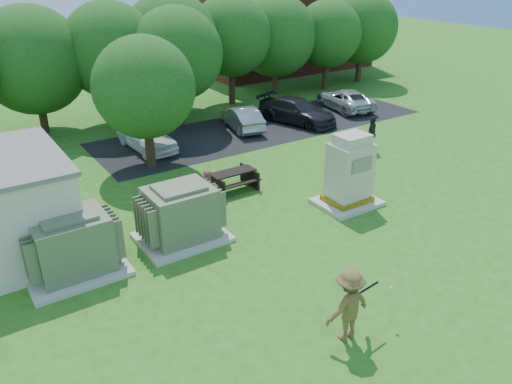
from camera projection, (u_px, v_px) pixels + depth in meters
ground at (326, 274)px, 15.69m from camera, size 120.00×120.00×0.00m
brick_building at (281, 21)px, 43.32m from camera, size 15.00×8.00×8.00m
parking_strip at (265, 127)px, 29.35m from camera, size 20.00×6.00×0.01m
transformer_left at (72, 246)px, 15.39m from camera, size 3.00×2.40×2.07m
transformer_right at (181, 215)px, 17.25m from camera, size 3.00×2.40×2.07m
generator_cabinet at (349, 175)px, 19.62m from camera, size 2.42×1.98×2.95m
picnic_table at (233, 178)px, 21.22m from camera, size 1.95×1.46×0.83m
batter at (348, 305)px, 12.66m from camera, size 1.33×0.77×2.06m
person_by_generator at (354, 170)px, 21.28m from camera, size 0.69×0.69×1.61m
person_at_picnic at (209, 189)px, 19.60m from camera, size 0.89×0.76×1.60m
person_walking_right at (372, 134)px, 25.36m from camera, size 1.06×1.07×1.82m
car_white at (146, 135)px, 25.68m from camera, size 2.06×4.48×1.49m
car_silver_a at (242, 118)px, 28.73m from camera, size 2.19×4.22×1.32m
car_dark at (297, 111)px, 29.75m from camera, size 3.43×5.38×1.45m
car_silver_b at (345, 99)px, 32.50m from camera, size 2.91×4.97×1.30m
batting_equipment at (369, 290)px, 12.81m from camera, size 1.48×0.20×0.35m
tree_row at (142, 51)px, 28.71m from camera, size 41.30×13.30×7.30m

